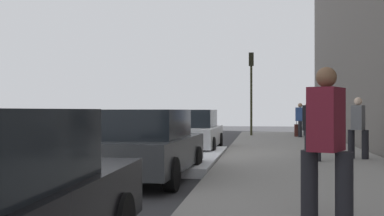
{
  "coord_description": "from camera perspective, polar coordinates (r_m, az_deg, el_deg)",
  "views": [
    {
      "loc": [
        -15.66,
        -2.14,
        1.5
      ],
      "look_at": [
        0.4,
        0.19,
        1.57
      ],
      "focal_mm": 44.17,
      "sensor_mm": 36.0,
      "label": 1
    }
  ],
  "objects": [
    {
      "name": "pedestrian_navy_coat",
      "position": [
        25.71,
        13.69,
        -1.24
      ],
      "size": [
        0.5,
        0.54,
        1.69
      ],
      "color": "black",
      "rests_on": "sidewalk"
    },
    {
      "name": "ground_plane",
      "position": [
        15.87,
        0.48,
        -5.67
      ],
      "size": [
        56.0,
        56.0,
        0.0
      ],
      "primitive_type": "plane",
      "color": "#333335"
    },
    {
      "name": "rolling_suitcase",
      "position": [
        24.67,
        12.53,
        -2.65
      ],
      "size": [
        0.34,
        0.22,
        0.98
      ],
      "color": "#471E19",
      "rests_on": "sidewalk"
    },
    {
      "name": "sidewalk",
      "position": [
        15.76,
        12.51,
        -5.43
      ],
      "size": [
        28.0,
        4.6,
        0.15
      ],
      "primitive_type": "cube",
      "color": "gray",
      "rests_on": "ground"
    },
    {
      "name": "pedestrian_black_coat",
      "position": [
        13.04,
        14.36,
        -2.19
      ],
      "size": [
        0.5,
        0.54,
        1.7
      ],
      "color": "black",
      "rests_on": "sidewalk"
    },
    {
      "name": "pedestrian_grey_coat",
      "position": [
        13.88,
        19.42,
        -2.06
      ],
      "size": [
        0.54,
        0.53,
        1.71
      ],
      "color": "black",
      "rests_on": "sidewalk"
    },
    {
      "name": "pedestrian_burgundy_coat",
      "position": [
        5.74,
        15.92,
        -3.85
      ],
      "size": [
        0.59,
        0.58,
        1.86
      ],
      "color": "black",
      "rests_on": "sidewalk"
    },
    {
      "name": "snow_bank_curb",
      "position": [
        13.54,
        2.13,
        -6.15
      ],
      "size": [
        6.44,
        0.56,
        0.22
      ],
      "primitive_type": "cube",
      "color": "white",
      "rests_on": "ground"
    },
    {
      "name": "pedestrian_blue_coat",
      "position": [
        24.26,
        12.92,
        -1.29
      ],
      "size": [
        0.56,
        0.48,
        1.7
      ],
      "color": "black",
      "rests_on": "sidewalk"
    },
    {
      "name": "lane_stripe_centre",
      "position": [
        16.61,
        -10.57,
        -5.41
      ],
      "size": [
        28.0,
        0.14,
        0.01
      ],
      "primitive_type": "cube",
      "color": "gold",
      "rests_on": "ground"
    },
    {
      "name": "parked_car_charcoal",
      "position": [
        10.11,
        -5.6,
        -4.47
      ],
      "size": [
        4.24,
        2.02,
        1.51
      ],
      "color": "black",
      "rests_on": "ground"
    },
    {
      "name": "parked_car_white",
      "position": [
        16.54,
        -0.04,
        -2.82
      ],
      "size": [
        4.33,
        1.92,
        1.51
      ],
      "color": "black",
      "rests_on": "ground"
    },
    {
      "name": "traffic_light_pole",
      "position": [
        25.44,
        7.17,
        3.43
      ],
      "size": [
        0.35,
        0.26,
        4.41
      ],
      "color": "#2D2D19",
      "rests_on": "sidewalk"
    }
  ]
}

